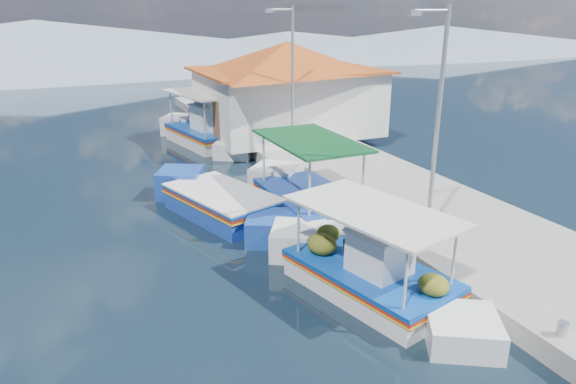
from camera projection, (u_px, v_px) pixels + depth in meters
name	position (u px, v px, depth m)	size (l,w,h in m)	color
ground	(312.00, 323.00, 11.24)	(160.00, 160.00, 0.00)	black
quay	(384.00, 191.00, 18.61)	(5.00, 44.00, 0.50)	gray
bollards	(344.00, 195.00, 17.01)	(0.20, 17.20, 0.30)	#A5A8AD
main_caique	(369.00, 274.00, 12.37)	(3.21, 6.98, 2.37)	silver
caique_green_canopy	(308.00, 203.00, 16.96)	(2.32, 7.63, 2.85)	silver
caique_blue_hull	(222.00, 205.00, 17.00)	(3.48, 6.86, 1.28)	#183C93
caique_far	(206.00, 134.00, 25.85)	(3.39, 7.95, 2.84)	silver
harbor_building	(288.00, 86.00, 25.61)	(10.49, 10.49, 4.40)	white
lamp_post_near	(436.00, 113.00, 13.43)	(1.21, 0.14, 6.00)	#A5A8AD
lamp_post_far	(290.00, 75.00, 21.16)	(1.21, 0.14, 6.00)	#A5A8AD
mountain_ridge	(147.00, 47.00, 61.20)	(171.40, 96.00, 5.50)	gray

